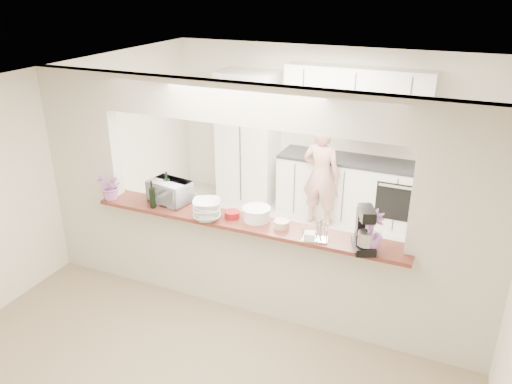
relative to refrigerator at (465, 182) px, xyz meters
The scene contains 19 objects.
floor 3.46m from the refrigerator, 127.72° to the right, with size 6.00×6.00×0.00m, color #9D886A.
tile_overlay 2.48m from the refrigerator, 151.78° to the right, with size 5.00×2.90×0.01m, color beige.
partition 3.41m from the refrigerator, 127.72° to the right, with size 5.00×0.15×2.50m.
bar_counter 3.37m from the refrigerator, 127.68° to the right, with size 3.40×0.38×1.09m.
kitchen_cabinets 2.24m from the refrigerator, behind, with size 3.15×0.62×2.25m.
refrigerator is the anchor object (origin of this frame).
flower_left 4.62m from the refrigerator, 142.51° to the right, with size 0.28×0.25×0.32m, color #C568A2.
wine_bottle_a 4.19m from the refrigerator, 137.91° to the right, with size 0.06×0.06×0.31m.
wine_bottle_b 4.01m from the refrigerator, 139.77° to the right, with size 0.07×0.07×0.34m.
toaster_oven 3.99m from the refrigerator, 139.18° to the right, with size 0.45×0.31×0.25m, color #ADADB2.
serving_bowls 3.73m from the refrigerator, 130.65° to the right, with size 0.29×0.29×0.21m, color white.
plate_stack_a 3.28m from the refrigerator, 126.66° to the right, with size 0.30×0.30×0.13m.
plate_stack_b 3.28m from the refrigerator, 126.66° to the right, with size 0.26×0.26×0.09m.
red_bowl 3.48m from the refrigerator, 129.38° to the right, with size 0.16×0.16×0.07m, color maroon.
tan_bowl 3.16m from the refrigerator, 121.62° to the right, with size 0.16×0.16×0.07m, color #C3B289.
utensil_caddy 3.09m from the refrigerator, 114.32° to the right, with size 0.26×0.19×0.22m.
stand_mixer 2.93m from the refrigerator, 106.12° to the right, with size 0.28×0.33×0.43m.
flower_right 2.93m from the refrigerator, 105.00° to the right, with size 0.23×0.23×0.40m, color #CB74D8.
person 1.95m from the refrigerator, 169.65° to the right, with size 0.56×0.36×1.52m, color #DC9E8F.
Camera 1 is at (1.94, -4.22, 3.40)m, focal length 35.00 mm.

